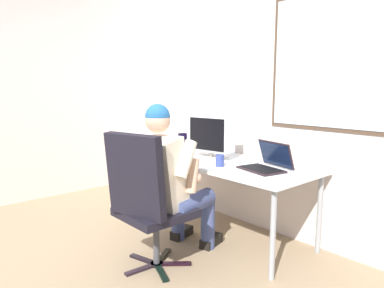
{
  "coord_description": "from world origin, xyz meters",
  "views": [
    {
      "loc": [
        2.16,
        -0.61,
        1.38
      ],
      "look_at": [
        -0.03,
        1.33,
        0.91
      ],
      "focal_mm": 33.63,
      "sensor_mm": 36.0,
      "label": 1
    }
  ],
  "objects_px": {
    "coffee_mug": "(220,161)",
    "laptop": "(268,162)",
    "office_chair": "(145,197)",
    "wine_glass": "(179,147)",
    "desk": "(217,164)",
    "desk_speaker": "(183,141)",
    "cd_case": "(168,153)",
    "person_seated": "(169,180)",
    "crt_monitor": "(211,134)"
  },
  "relations": [
    {
      "from": "coffee_mug",
      "to": "laptop",
      "type": "bearing_deg",
      "value": 30.73
    },
    {
      "from": "office_chair",
      "to": "wine_glass",
      "type": "xyz_separation_m",
      "value": [
        -0.49,
        0.72,
        0.23
      ]
    },
    {
      "from": "desk",
      "to": "office_chair",
      "type": "relative_size",
      "value": 1.76
    },
    {
      "from": "desk_speaker",
      "to": "coffee_mug",
      "type": "height_order",
      "value": "desk_speaker"
    },
    {
      "from": "cd_case",
      "to": "office_chair",
      "type": "bearing_deg",
      "value": -47.24
    },
    {
      "from": "desk",
      "to": "office_chair",
      "type": "height_order",
      "value": "office_chair"
    },
    {
      "from": "office_chair",
      "to": "desk_speaker",
      "type": "bearing_deg",
      "value": 128.79
    },
    {
      "from": "desk",
      "to": "cd_case",
      "type": "xyz_separation_m",
      "value": [
        -0.52,
        -0.17,
        0.05
      ]
    },
    {
      "from": "person_seated",
      "to": "crt_monitor",
      "type": "distance_m",
      "value": 0.75
    },
    {
      "from": "desk",
      "to": "coffee_mug",
      "type": "relative_size",
      "value": 18.78
    },
    {
      "from": "office_chair",
      "to": "crt_monitor",
      "type": "xyz_separation_m",
      "value": [
        -0.26,
        0.93,
        0.35
      ]
    },
    {
      "from": "person_seated",
      "to": "laptop",
      "type": "height_order",
      "value": "person_seated"
    },
    {
      "from": "office_chair",
      "to": "wine_glass",
      "type": "relative_size",
      "value": 7.0
    },
    {
      "from": "crt_monitor",
      "to": "desk_speaker",
      "type": "distance_m",
      "value": 0.67
    },
    {
      "from": "desk",
      "to": "crt_monitor",
      "type": "bearing_deg",
      "value": -179.09
    },
    {
      "from": "crt_monitor",
      "to": "laptop",
      "type": "xyz_separation_m",
      "value": [
        0.64,
        0.01,
        -0.17
      ]
    },
    {
      "from": "laptop",
      "to": "coffee_mug",
      "type": "relative_size",
      "value": 4.16
    },
    {
      "from": "desk",
      "to": "office_chair",
      "type": "distance_m",
      "value": 0.95
    },
    {
      "from": "office_chair",
      "to": "person_seated",
      "type": "bearing_deg",
      "value": 102.79
    },
    {
      "from": "desk",
      "to": "cd_case",
      "type": "distance_m",
      "value": 0.55
    },
    {
      "from": "desk_speaker",
      "to": "wine_glass",
      "type": "bearing_deg",
      "value": -43.89
    },
    {
      "from": "laptop",
      "to": "coffee_mug",
      "type": "distance_m",
      "value": 0.4
    },
    {
      "from": "wine_glass",
      "to": "desk_speaker",
      "type": "bearing_deg",
      "value": 136.11
    },
    {
      "from": "desk_speaker",
      "to": "cd_case",
      "type": "bearing_deg",
      "value": -61.84
    },
    {
      "from": "office_chair",
      "to": "person_seated",
      "type": "xyz_separation_m",
      "value": [
        -0.06,
        0.27,
        0.07
      ]
    },
    {
      "from": "crt_monitor",
      "to": "laptop",
      "type": "distance_m",
      "value": 0.67
    },
    {
      "from": "laptop",
      "to": "desk_speaker",
      "type": "distance_m",
      "value": 1.28
    },
    {
      "from": "desk",
      "to": "coffee_mug",
      "type": "bearing_deg",
      "value": -41.45
    },
    {
      "from": "laptop",
      "to": "wine_glass",
      "type": "distance_m",
      "value": 0.9
    },
    {
      "from": "crt_monitor",
      "to": "desk_speaker",
      "type": "height_order",
      "value": "crt_monitor"
    },
    {
      "from": "desk",
      "to": "crt_monitor",
      "type": "height_order",
      "value": "crt_monitor"
    },
    {
      "from": "desk_speaker",
      "to": "cd_case",
      "type": "height_order",
      "value": "desk_speaker"
    },
    {
      "from": "office_chair",
      "to": "coffee_mug",
      "type": "relative_size",
      "value": 10.69
    },
    {
      "from": "cd_case",
      "to": "coffee_mug",
      "type": "relative_size",
      "value": 1.63
    },
    {
      "from": "desk",
      "to": "coffee_mug",
      "type": "xyz_separation_m",
      "value": [
        0.22,
        -0.19,
        0.1
      ]
    },
    {
      "from": "crt_monitor",
      "to": "laptop",
      "type": "bearing_deg",
      "value": 1.07
    },
    {
      "from": "desk",
      "to": "person_seated",
      "type": "xyz_separation_m",
      "value": [
        0.12,
        -0.66,
        -0.01
      ]
    },
    {
      "from": "desk",
      "to": "person_seated",
      "type": "distance_m",
      "value": 0.67
    },
    {
      "from": "person_seated",
      "to": "coffee_mug",
      "type": "relative_size",
      "value": 12.65
    },
    {
      "from": "wine_glass",
      "to": "cd_case",
      "type": "relative_size",
      "value": 0.94
    },
    {
      "from": "laptop",
      "to": "coffee_mug",
      "type": "xyz_separation_m",
      "value": [
        -0.34,
        -0.2,
        -0.01
      ]
    },
    {
      "from": "wine_glass",
      "to": "coffee_mug",
      "type": "xyz_separation_m",
      "value": [
        0.53,
        0.02,
        -0.05
      ]
    },
    {
      "from": "wine_glass",
      "to": "office_chair",
      "type": "bearing_deg",
      "value": -55.84
    },
    {
      "from": "laptop",
      "to": "desk_speaker",
      "type": "xyz_separation_m",
      "value": [
        -1.27,
        0.16,
        0.02
      ]
    },
    {
      "from": "desk_speaker",
      "to": "coffee_mug",
      "type": "relative_size",
      "value": 1.66
    },
    {
      "from": "desk",
      "to": "desk_speaker",
      "type": "bearing_deg",
      "value": 166.37
    },
    {
      "from": "wine_glass",
      "to": "person_seated",
      "type": "bearing_deg",
      "value": -46.46
    },
    {
      "from": "coffee_mug",
      "to": "person_seated",
      "type": "bearing_deg",
      "value": -101.95
    },
    {
      "from": "wine_glass",
      "to": "cd_case",
      "type": "distance_m",
      "value": 0.24
    },
    {
      "from": "office_chair",
      "to": "desk_speaker",
      "type": "distance_m",
      "value": 1.43
    }
  ]
}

